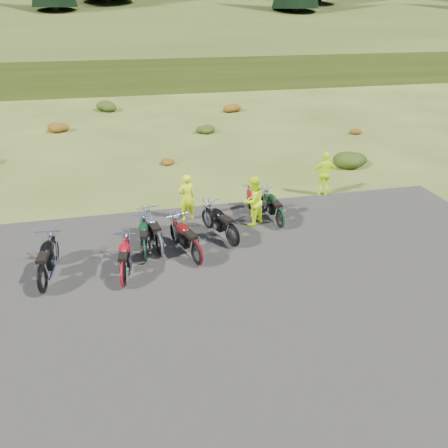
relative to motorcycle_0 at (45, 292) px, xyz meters
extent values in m
plane|color=#3D4818|center=(4.72, 0.62, 0.00)|extent=(300.00, 300.00, 0.00)
cube|color=black|center=(4.72, -1.38, 0.00)|extent=(20.00, 12.00, 0.04)
cube|color=#313E14|center=(4.72, 110.62, 0.00)|extent=(300.00, 90.00, 9.17)
cylinder|color=black|center=(-4.28, 50.62, 5.69)|extent=(0.70, 0.70, 2.20)
cylinder|color=black|center=(1.72, 56.62, 6.88)|extent=(0.70, 0.70, 2.20)
cylinder|color=black|center=(25.72, 49.62, 5.49)|extent=(0.70, 0.70, 2.20)
cylinder|color=black|center=(31.72, 55.62, 6.68)|extent=(0.70, 0.70, 2.20)
ellipsoid|color=#71330E|center=(-1.48, 17.22, 0.38)|extent=(1.30, 1.30, 0.77)
ellipsoid|color=#21370D|center=(1.42, 22.52, 0.46)|extent=(1.56, 1.56, 0.92)
ellipsoid|color=#71330E|center=(4.32, 9.82, 0.23)|extent=(0.77, 0.77, 0.45)
ellipsoid|color=#21370D|center=(7.22, 15.12, 0.31)|extent=(1.03, 1.03, 0.61)
ellipsoid|color=#71330E|center=(10.12, 20.42, 0.38)|extent=(1.30, 1.30, 0.77)
ellipsoid|color=#21370D|center=(13.02, 7.72, 0.46)|extent=(1.56, 1.56, 0.92)
ellipsoid|color=#71330E|center=(15.92, 13.02, 0.23)|extent=(0.77, 0.77, 0.45)
imported|color=#C1E40C|center=(4.45, 3.55, 0.86)|extent=(0.72, 0.57, 1.72)
imported|color=#C1E40C|center=(6.63, 2.70, 0.89)|extent=(1.09, 1.04, 1.78)
imported|color=#C1E40C|center=(10.21, 4.64, 0.89)|extent=(1.11, 0.65, 1.78)
camera|label=1|loc=(2.62, -10.60, 7.05)|focal=35.00mm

